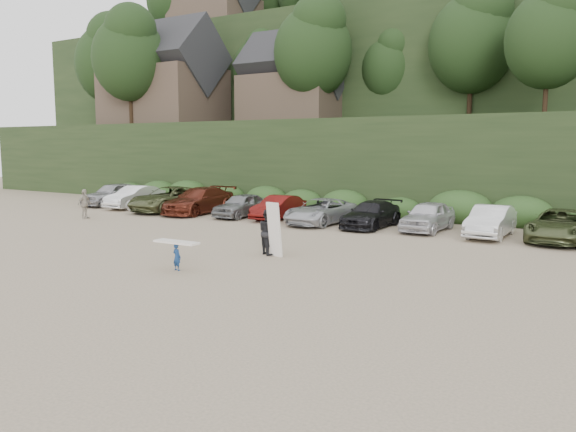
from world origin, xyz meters
The scene contains 6 objects.
ground centered at (0.00, 0.00, 0.00)m, with size 120.00×120.00×0.00m, color tan.
hillside_backdrop centered at (-0.26, 35.93, 11.22)m, with size 90.00×41.50×28.00m.
parked_cars centered at (-2.19, 9.97, 0.76)m, with size 36.48×6.21×1.65m.
distant_walker centered at (-14.53, 4.43, 0.87)m, with size 1.01×0.42×1.73m, color #ACA292.
child_surfer centered at (-0.46, -2.96, 0.70)m, with size 1.72×0.52×1.03m.
adult_surfer centered at (0.67, 1.04, 0.91)m, with size 1.35×1.03×2.12m.
Camera 1 is at (12.73, -17.06, 4.29)m, focal length 35.00 mm.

